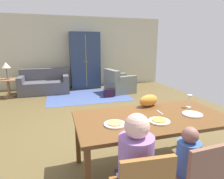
{
  "coord_description": "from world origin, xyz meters",
  "views": [
    {
      "loc": [
        -0.83,
        -3.61,
        1.64
      ],
      "look_at": [
        0.12,
        -0.39,
        0.85
      ],
      "focal_mm": 30.48,
      "sensor_mm": 36.0,
      "label": 1
    }
  ],
  "objects_px": {
    "plate_near_woman": "(192,114)",
    "handbag": "(109,93)",
    "armchair": "(119,84)",
    "armoire": "(85,61)",
    "dining_table": "(152,121)",
    "wine_glass": "(190,98)",
    "cat": "(149,100)",
    "person_child": "(184,173)",
    "couch": "(45,84)",
    "plate_near_man": "(115,124)",
    "table_lamp": "(6,66)",
    "person_man": "(134,176)",
    "plate_near_child": "(159,121)",
    "side_table": "(8,86)"
  },
  "relations": [
    {
      "from": "plate_near_child",
      "to": "side_table",
      "type": "xyz_separation_m",
      "value": [
        -2.62,
        4.76,
        -0.39
      ]
    },
    {
      "from": "wine_glass",
      "to": "person_child",
      "type": "relative_size",
      "value": 0.2
    },
    {
      "from": "plate_near_woman",
      "to": "armchair",
      "type": "height_order",
      "value": "armchair"
    },
    {
      "from": "plate_near_man",
      "to": "armoire",
      "type": "bearing_deg",
      "value": 84.96
    },
    {
      "from": "plate_near_woman",
      "to": "table_lamp",
      "type": "bearing_deg",
      "value": 123.92
    },
    {
      "from": "plate_near_child",
      "to": "plate_near_man",
      "type": "bearing_deg",
      "value": 173.5
    },
    {
      "from": "armchair",
      "to": "armoire",
      "type": "xyz_separation_m",
      "value": [
        -1.0,
        1.1,
        0.73
      ]
    },
    {
      "from": "handbag",
      "to": "armoire",
      "type": "bearing_deg",
      "value": 107.53
    },
    {
      "from": "couch",
      "to": "armoire",
      "type": "bearing_deg",
      "value": 16.13
    },
    {
      "from": "side_table",
      "to": "table_lamp",
      "type": "distance_m",
      "value": 0.63
    },
    {
      "from": "cat",
      "to": "plate_near_woman",
      "type": "bearing_deg",
      "value": -68.37
    },
    {
      "from": "plate_near_woman",
      "to": "wine_glass",
      "type": "xyz_separation_m",
      "value": [
        0.16,
        0.28,
        0.12
      ]
    },
    {
      "from": "armchair",
      "to": "handbag",
      "type": "height_order",
      "value": "armchair"
    },
    {
      "from": "couch",
      "to": "handbag",
      "type": "height_order",
      "value": "couch"
    },
    {
      "from": "plate_near_child",
      "to": "side_table",
      "type": "height_order",
      "value": "plate_near_child"
    },
    {
      "from": "plate_near_man",
      "to": "dining_table",
      "type": "bearing_deg",
      "value": 12.84
    },
    {
      "from": "person_man",
      "to": "side_table",
      "type": "relative_size",
      "value": 1.91
    },
    {
      "from": "person_man",
      "to": "person_child",
      "type": "relative_size",
      "value": 1.2
    },
    {
      "from": "plate_near_child",
      "to": "plate_near_woman",
      "type": "relative_size",
      "value": 1.0
    },
    {
      "from": "plate_near_woman",
      "to": "side_table",
      "type": "relative_size",
      "value": 0.43
    },
    {
      "from": "cat",
      "to": "couch",
      "type": "height_order",
      "value": "cat"
    },
    {
      "from": "person_child",
      "to": "couch",
      "type": "relative_size",
      "value": 0.57
    },
    {
      "from": "plate_near_man",
      "to": "plate_near_child",
      "type": "bearing_deg",
      "value": -6.5
    },
    {
      "from": "plate_near_woman",
      "to": "handbag",
      "type": "xyz_separation_m",
      "value": [
        -0.08,
        3.78,
        -0.64
      ]
    },
    {
      "from": "dining_table",
      "to": "plate_near_child",
      "type": "xyz_separation_m",
      "value": [
        -0.0,
        -0.18,
        0.07
      ]
    },
    {
      "from": "wine_glass",
      "to": "handbag",
      "type": "height_order",
      "value": "wine_glass"
    },
    {
      "from": "couch",
      "to": "handbag",
      "type": "xyz_separation_m",
      "value": [
        2.0,
        -1.16,
        -0.17
      ]
    },
    {
      "from": "plate_near_woman",
      "to": "wine_glass",
      "type": "distance_m",
      "value": 0.35
    },
    {
      "from": "plate_near_child",
      "to": "side_table",
      "type": "bearing_deg",
      "value": 118.83
    },
    {
      "from": "table_lamp",
      "to": "plate_near_woman",
      "type": "bearing_deg",
      "value": -56.08
    },
    {
      "from": "dining_table",
      "to": "plate_near_man",
      "type": "distance_m",
      "value": 0.55
    },
    {
      "from": "person_man",
      "to": "side_table",
      "type": "height_order",
      "value": "person_man"
    },
    {
      "from": "person_child",
      "to": "couch",
      "type": "bearing_deg",
      "value": 105.65
    },
    {
      "from": "person_child",
      "to": "cat",
      "type": "distance_m",
      "value": 1.16
    },
    {
      "from": "dining_table",
      "to": "wine_glass",
      "type": "relative_size",
      "value": 10.29
    },
    {
      "from": "handbag",
      "to": "wine_glass",
      "type": "bearing_deg",
      "value": -86.11
    },
    {
      "from": "wine_glass",
      "to": "side_table",
      "type": "bearing_deg",
      "value": 126.95
    },
    {
      "from": "person_child",
      "to": "couch",
      "type": "height_order",
      "value": "person_child"
    },
    {
      "from": "dining_table",
      "to": "person_child",
      "type": "xyz_separation_m",
      "value": [
        -0.0,
        -0.68,
        -0.26
      ]
    },
    {
      "from": "plate_near_child",
      "to": "plate_near_woman",
      "type": "height_order",
      "value": "same"
    },
    {
      "from": "dining_table",
      "to": "cat",
      "type": "relative_size",
      "value": 5.98
    },
    {
      "from": "person_man",
      "to": "armchair",
      "type": "distance_m",
      "value": 5.07
    },
    {
      "from": "person_child",
      "to": "handbag",
      "type": "bearing_deg",
      "value": 84.08
    },
    {
      "from": "table_lamp",
      "to": "armoire",
      "type": "bearing_deg",
      "value": 15.05
    },
    {
      "from": "cat",
      "to": "person_child",
      "type": "bearing_deg",
      "value": -113.66
    },
    {
      "from": "armchair",
      "to": "side_table",
      "type": "bearing_deg",
      "value": 173.43
    },
    {
      "from": "handbag",
      "to": "person_man",
      "type": "bearing_deg",
      "value": -102.61
    },
    {
      "from": "cat",
      "to": "handbag",
      "type": "relative_size",
      "value": 1.0
    },
    {
      "from": "dining_table",
      "to": "plate_near_woman",
      "type": "xyz_separation_m",
      "value": [
        0.53,
        -0.1,
        0.07
      ]
    },
    {
      "from": "plate_near_child",
      "to": "cat",
      "type": "bearing_deg",
      "value": 75.36
    }
  ]
}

